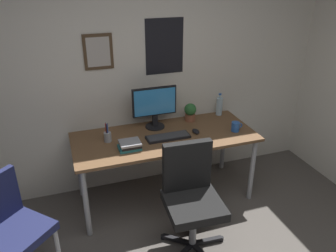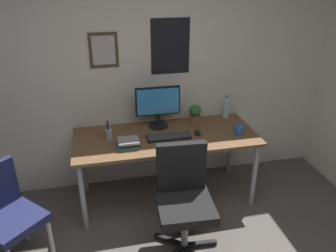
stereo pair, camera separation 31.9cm
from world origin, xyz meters
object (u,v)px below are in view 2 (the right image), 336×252
potted_plant (195,113)px  computer_mouse (197,133)px  coffee_mug_near (239,130)px  book_stack_left (129,143)px  monitor (158,105)px  keyboard (169,137)px  side_chair (6,212)px  water_bottle (226,108)px  office_chair (184,194)px  pen_cup (109,133)px

potted_plant → computer_mouse: bearing=-101.4°
coffee_mug_near → book_stack_left: bearing=-178.9°
potted_plant → coffee_mug_near: bearing=-49.1°
monitor → coffee_mug_near: size_ratio=3.81×
keyboard → side_chair: bearing=-160.2°
monitor → water_bottle: size_ratio=1.82×
monitor → keyboard: (0.05, -0.28, -0.23)m
water_bottle → potted_plant: (-0.37, -0.04, -0.00)m
water_bottle → potted_plant: bearing=-173.3°
keyboard → water_bottle: bearing=26.4°
office_chair → coffee_mug_near: office_chair is taller
water_bottle → potted_plant: size_ratio=1.29×
computer_mouse → pen_cup: pen_cup is taller
side_chair → pen_cup: (0.86, 0.64, 0.29)m
monitor → coffee_mug_near: (0.75, -0.35, -0.19)m
office_chair → keyboard: size_ratio=2.21×
water_bottle → book_stack_left: 1.22m
office_chair → side_chair: (-1.42, 0.12, -0.03)m
water_bottle → book_stack_left: water_bottle is taller
office_chair → water_bottle: bearing=53.3°
coffee_mug_near → pen_cup: pen_cup is taller
computer_mouse → book_stack_left: size_ratio=0.55×
side_chair → coffee_mug_near: side_chair is taller
water_bottle → pen_cup: 1.33m
office_chair → potted_plant: office_chair is taller
coffee_mug_near → side_chair: bearing=-168.3°
office_chair → pen_cup: 0.98m
book_stack_left → computer_mouse: bearing=9.0°
side_chair → keyboard: side_chair is taller
side_chair → coffee_mug_near: bearing=11.7°
coffee_mug_near → pen_cup: (-1.27, 0.19, 0.01)m
office_chair → book_stack_left: (-0.39, 0.54, 0.25)m
office_chair → potted_plant: bearing=68.6°
monitor → water_bottle: monitor is taller
computer_mouse → pen_cup: size_ratio=0.55×
coffee_mug_near → book_stack_left: 1.10m
potted_plant → keyboard: bearing=-138.5°
office_chair → keyboard: (0.01, 0.64, 0.22)m
office_chair → coffee_mug_near: size_ratio=7.86×
monitor → keyboard: monitor is taller
office_chair → water_bottle: 1.29m
side_chair → computer_mouse: side_chair is taller
book_stack_left → side_chair: bearing=-157.7°
computer_mouse → keyboard: bearing=-176.6°
monitor → coffee_mug_near: 0.85m
office_chair → coffee_mug_near: (0.71, 0.56, 0.26)m
side_chair → book_stack_left: 1.15m
keyboard → potted_plant: bearing=41.5°
side_chair → coffee_mug_near: size_ratio=7.24×
water_bottle → pen_cup: water_bottle is taller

